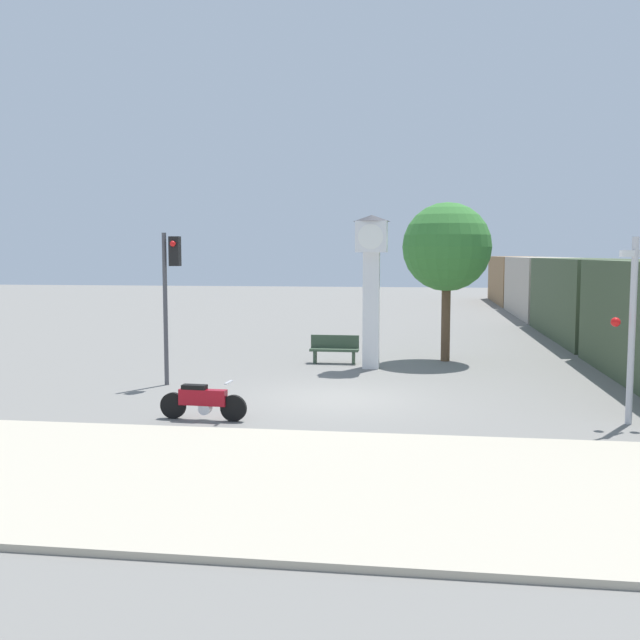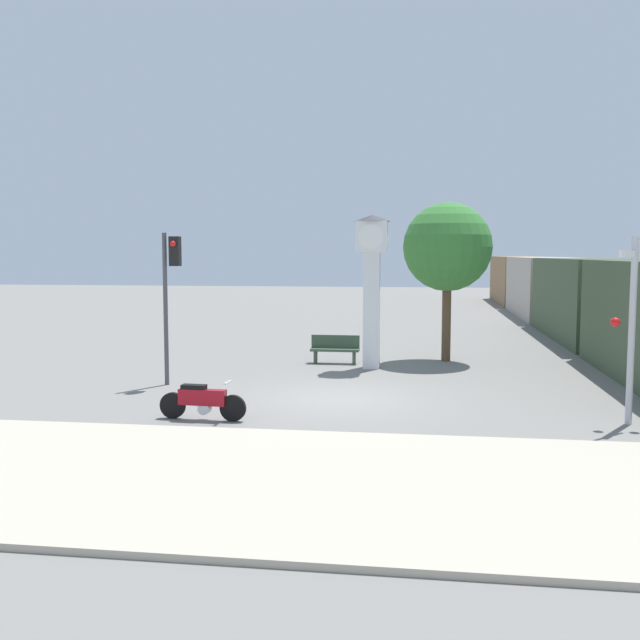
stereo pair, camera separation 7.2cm
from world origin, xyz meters
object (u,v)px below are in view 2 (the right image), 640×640
at_px(traffic_light, 170,281).
at_px(bench, 335,348).
at_px(railroad_crossing_signal, 632,323).
at_px(street_tree, 448,248).
at_px(freight_train, 560,292).
at_px(motorcycle, 202,401).
at_px(clock_tower, 372,268).

bearing_deg(traffic_light, bench, 48.67).
distance_m(railroad_crossing_signal, street_tree, 9.39).
bearing_deg(freight_train, street_tree, -115.09).
xyz_separation_m(railroad_crossing_signal, bench, (-7.18, 7.53, -1.67)).
height_order(railroad_crossing_signal, bench, railroad_crossing_signal).
relative_size(freight_train, railroad_crossing_signal, 11.08).
height_order(traffic_light, bench, traffic_light).
bearing_deg(street_tree, freight_train, 64.91).
relative_size(motorcycle, traffic_light, 0.47).
bearing_deg(railroad_crossing_signal, traffic_light, 164.90).
bearing_deg(bench, motorcycle, -102.64).
distance_m(freight_train, bench, 16.99).
distance_m(clock_tower, railroad_crossing_signal, 8.99).
relative_size(freight_train, traffic_light, 10.51).
bearing_deg(bench, freight_train, 55.16).
distance_m(motorcycle, clock_tower, 8.64).
bearing_deg(street_tree, clock_tower, -142.08).
xyz_separation_m(traffic_light, railroad_crossing_signal, (11.16, -3.01, -0.71)).
relative_size(traffic_light, railroad_crossing_signal, 1.05).
height_order(street_tree, bench, street_tree).
distance_m(clock_tower, traffic_light, 6.40).
bearing_deg(railroad_crossing_signal, street_tree, 112.50).
height_order(freight_train, traffic_light, traffic_light).
relative_size(traffic_light, bench, 2.61).
xyz_separation_m(clock_tower, street_tree, (2.38, 1.86, 0.63)).
distance_m(traffic_light, railroad_crossing_signal, 11.58).
distance_m(clock_tower, freight_train, 17.06).
xyz_separation_m(clock_tower, traffic_light, (-5.23, -3.67, -0.30)).
bearing_deg(motorcycle, clock_tower, 70.96).
bearing_deg(clock_tower, bench, 146.00).
bearing_deg(freight_train, railroad_crossing_signal, -96.66).
bearing_deg(freight_train, motorcycle, -117.39).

